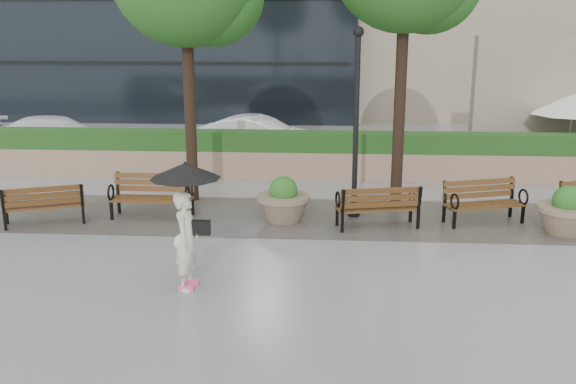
# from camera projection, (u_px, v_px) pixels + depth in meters

# --- Properties ---
(ground) EXTENTS (100.00, 100.00, 0.00)m
(ground) POSITION_uv_depth(u_px,v_px,m) (332.00, 265.00, 11.93)
(ground) COLOR gray
(ground) RESTS_ON ground
(cobble_strip) EXTENTS (28.00, 3.20, 0.01)m
(cobble_strip) POSITION_uv_depth(u_px,v_px,m) (332.00, 218.00, 14.82)
(cobble_strip) COLOR #383330
(cobble_strip) RESTS_ON ground
(hedge_wall) EXTENTS (24.00, 0.80, 1.35)m
(hedge_wall) POSITION_uv_depth(u_px,v_px,m) (333.00, 156.00, 18.52)
(hedge_wall) COLOR #977A61
(hedge_wall) RESTS_ON ground
(asphalt_street) EXTENTS (40.00, 7.00, 0.00)m
(asphalt_street) POSITION_uv_depth(u_px,v_px,m) (332.00, 152.00, 22.55)
(asphalt_street) COLOR black
(asphalt_street) RESTS_ON ground
(bench_0) EXTENTS (1.82, 1.27, 0.92)m
(bench_0) POSITION_uv_depth(u_px,v_px,m) (45.00, 213.00, 14.29)
(bench_0) COLOR brown
(bench_0) RESTS_ON ground
(bench_1) EXTENTS (1.87, 0.75, 1.00)m
(bench_1) POSITION_uv_depth(u_px,v_px,m) (153.00, 205.00, 14.79)
(bench_1) COLOR brown
(bench_1) RESTS_ON ground
(bench_2) EXTENTS (1.89, 1.08, 0.96)m
(bench_2) POSITION_uv_depth(u_px,v_px,m) (377.00, 215.00, 14.05)
(bench_2) COLOR brown
(bench_2) RESTS_ON ground
(bench_3) EXTENTS (1.89, 1.20, 0.95)m
(bench_3) POSITION_uv_depth(u_px,v_px,m) (483.00, 211.00, 14.39)
(bench_3) COLOR brown
(bench_3) RESTS_ON ground
(planter_left) EXTENTS (1.23, 1.23, 1.03)m
(planter_left) POSITION_uv_depth(u_px,v_px,m) (283.00, 204.00, 14.53)
(planter_left) COLOR #7F6B56
(planter_left) RESTS_ON ground
(planter_right) EXTENTS (1.25, 1.25, 1.05)m
(planter_right) POSITION_uv_depth(u_px,v_px,m) (566.00, 215.00, 13.64)
(planter_right) COLOR #7F6B56
(planter_right) RESTS_ON ground
(lamppost) EXTENTS (0.28, 0.28, 4.30)m
(lamppost) POSITION_uv_depth(u_px,v_px,m) (356.00, 136.00, 14.49)
(lamppost) COLOR black
(lamppost) RESTS_ON ground
(patio_umb_white) EXTENTS (2.50, 2.50, 2.30)m
(patio_umb_white) POSITION_uv_depth(u_px,v_px,m) (573.00, 105.00, 19.34)
(patio_umb_white) COLOR black
(patio_umb_white) RESTS_ON ground
(car_left) EXTENTS (4.65, 2.29, 1.30)m
(car_left) POSITION_uv_depth(u_px,v_px,m) (58.00, 136.00, 21.95)
(car_left) COLOR white
(car_left) RESTS_ON ground
(car_right) EXTENTS (4.32, 2.25, 1.35)m
(car_right) POSITION_uv_depth(u_px,v_px,m) (258.00, 137.00, 21.59)
(car_right) COLOR white
(car_right) RESTS_ON ground
(pedestrian) EXTENTS (1.17, 1.17, 2.15)m
(pedestrian) POSITION_uv_depth(u_px,v_px,m) (186.00, 213.00, 10.60)
(pedestrian) COLOR beige
(pedestrian) RESTS_ON ground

